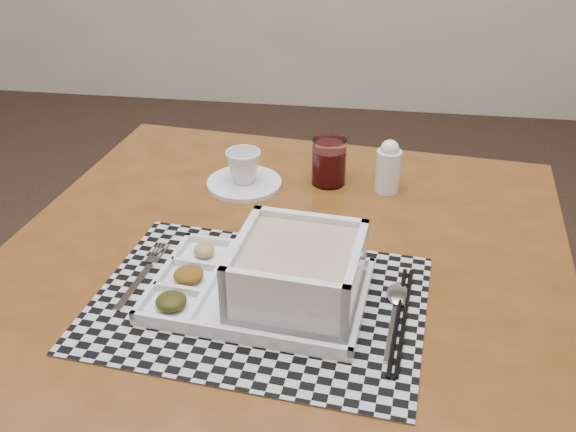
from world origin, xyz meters
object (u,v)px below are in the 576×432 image
Objects in this scene: creamer_bottle at (388,167)px; serving_tray at (286,278)px; cup at (244,167)px; juice_glass at (329,163)px; dining_table at (281,291)px.

serving_tray is at bearing -111.16° from creamer_bottle.
serving_tray reaches higher than cup.
juice_glass is at bearing 171.92° from creamer_bottle.
dining_table is 9.59× the size of creamer_bottle.
juice_glass reaches higher than cup.
serving_tray is 0.39m from juice_glass.
cup is (-0.14, 0.35, -0.00)m from serving_tray.
cup is (-0.11, 0.24, 0.12)m from dining_table.
juice_glass is (0.03, 0.39, 0.00)m from serving_tray.
cup is 0.28m from creamer_bottle.
creamer_bottle reaches higher than juice_glass.
dining_table is at bearing -101.30° from juice_glass.
juice_glass is (0.05, 0.28, 0.12)m from dining_table.
creamer_bottle reaches higher than serving_tray.
serving_tray is 3.15× the size of creamer_bottle.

